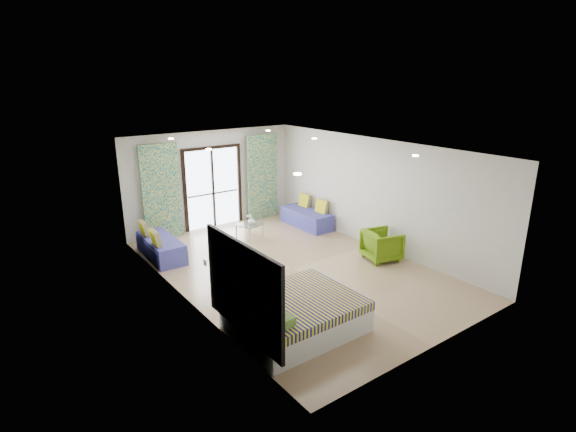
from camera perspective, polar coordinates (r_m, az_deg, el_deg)
floor at (r=10.08m, az=0.55°, el=-6.68°), size 5.00×7.50×0.01m
ceiling at (r=9.31m, az=0.60°, el=8.68°), size 5.00×7.50×0.01m
wall_back at (r=12.72m, az=-9.62°, el=4.61°), size 5.00×0.01×2.70m
wall_front at (r=7.15m, az=18.96°, el=-6.34°), size 5.00×0.01×2.70m
wall_left at (r=8.43m, az=-13.20°, el=-2.21°), size 0.01×7.50×2.70m
wall_right at (r=11.23m, az=10.86°, el=2.85°), size 0.01×7.50×2.70m
balcony_door at (r=12.71m, az=-9.54°, el=4.18°), size 1.76×0.08×2.28m
balcony_rail at (r=12.79m, az=-9.49°, el=2.85°), size 1.52×0.03×0.04m
curtain_left at (r=11.98m, az=-15.82°, el=2.91°), size 1.00×0.10×2.50m
curtain_right at (r=13.33m, az=-3.28°, el=4.98°), size 1.00×0.10×2.50m
downlight_a at (r=6.92m, az=1.21°, el=5.36°), size 0.12×0.12×0.02m
downlight_b at (r=8.87m, az=15.88°, el=7.38°), size 0.12×0.12×0.02m
downlight_c at (r=9.44m, az=-10.02°, el=8.35°), size 0.12×0.12×0.02m
downlight_d at (r=10.95m, az=3.38°, el=9.80°), size 0.12×0.12×0.02m
downlight_e at (r=11.25m, az=-14.64°, el=9.48°), size 0.12×0.12×0.02m
downlight_f at (r=12.55m, az=-2.53°, el=10.78°), size 0.12×0.12×0.02m
headboard at (r=6.86m, az=-5.78°, el=-9.23°), size 0.06×2.10×1.50m
switch_plate at (r=7.86m, az=-10.51°, el=-5.83°), size 0.02×0.10×0.10m
bed at (r=7.69m, az=0.85°, el=-12.37°), size 2.04×1.66×0.70m
daybed_left at (r=11.01m, az=-15.90°, el=-3.77°), size 0.70×1.71×0.84m
daybed_right at (r=12.78m, az=2.43°, el=-0.16°), size 0.66×1.68×0.83m
coffee_table at (r=11.90m, az=-4.93°, el=-1.19°), size 0.68×0.68×0.65m
vase at (r=11.80m, az=-4.63°, el=-0.64°), size 0.22×0.23×0.19m
armchair at (r=10.64m, az=11.85°, el=-3.46°), size 0.88×0.91×0.78m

